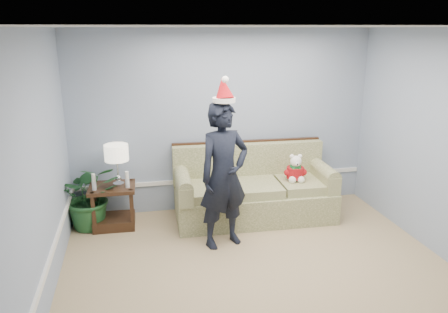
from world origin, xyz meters
TOP-DOWN VIEW (x-y plane):
  - room_shell at (0.00, 0.00)m, footprint 4.54×5.04m
  - wainscot_trim at (-1.18, 1.18)m, footprint 4.49×4.99m
  - sofa at (0.34, 2.03)m, footprint 2.30×1.05m
  - side_table at (-1.66, 2.09)m, footprint 0.64×0.54m
  - table_lamp at (-1.57, 2.11)m, footprint 0.32×0.32m
  - candle_pair at (-1.67, 1.98)m, footprint 0.49×0.06m
  - houseplant at (-1.97, 2.13)m, footprint 0.87×0.76m
  - man at (-0.26, 1.26)m, footprint 0.78×0.64m
  - santa_hat at (-0.26, 1.28)m, footprint 0.33×0.36m
  - teddy_bear at (0.93, 1.88)m, footprint 0.28×0.30m

SIDE VIEW (x-z plane):
  - side_table at x=-1.66m, z-range -0.07..0.54m
  - sofa at x=0.34m, z-range -0.15..0.91m
  - wainscot_trim at x=-1.18m, z-range 0.42..0.48m
  - houseplant at x=-1.97m, z-range 0.00..0.94m
  - teddy_bear at x=0.93m, z-range 0.50..0.90m
  - candle_pair at x=-1.67m, z-range 0.59..0.82m
  - man at x=-0.26m, z-range 0.00..1.86m
  - table_lamp at x=-1.57m, z-range 0.75..1.33m
  - room_shell at x=0.00m, z-range -0.02..2.72m
  - santa_hat at x=-0.26m, z-range 1.82..2.15m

